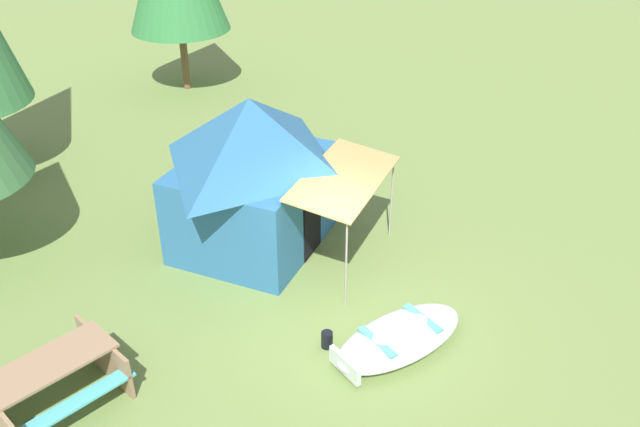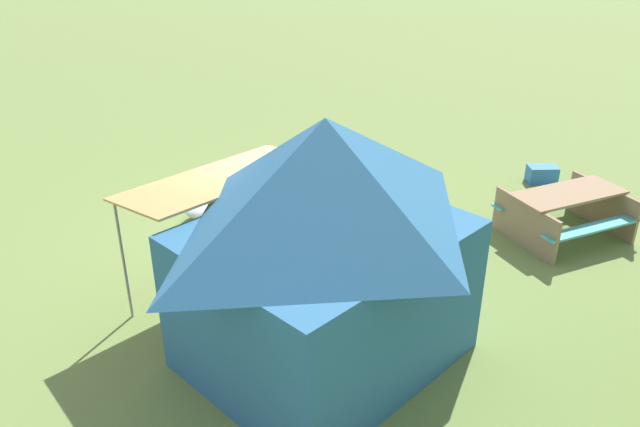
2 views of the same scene
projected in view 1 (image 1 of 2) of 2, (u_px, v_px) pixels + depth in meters
The scene contains 5 objects.
ground_plane at pixel (350, 313), 11.64m from camera, with size 80.00×80.00×0.00m, color olive.
beached_rowboat at pixel (399, 337), 10.79m from camera, with size 2.64×1.81×0.41m.
canvas_cabin_tent at pixel (253, 171), 12.80m from camera, with size 3.67×4.36×3.04m.
picnic_table at pixel (51, 379), 9.62m from camera, with size 2.07×1.74×0.79m.
fuel_can at pixel (327, 340), 10.84m from camera, with size 0.19×0.19×0.29m, color black.
Camera 1 is at (-7.70, -4.84, 7.48)m, focal length 37.80 mm.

